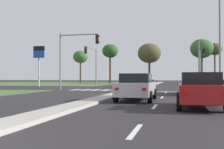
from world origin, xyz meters
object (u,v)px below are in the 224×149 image
object	(u,v)px
car_blue_fourth	(192,85)
traffic_signal_far_right	(201,60)
traffic_signal_far_left	(92,59)
street_lamp_second	(221,37)
pedestrian_at_median	(151,79)
treeline_near	(80,57)
treeline_second	(110,51)
street_lamp_third	(199,60)
treeline_fifth	(215,50)
fuel_price_totem	(39,57)
traffic_signal_near_left	(74,51)
treeline_third	(149,53)
car_red_fifth	(200,90)
car_silver_sixth	(137,87)
car_navy_third	(137,82)
treeline_fourth	(202,49)
car_white_near	(145,80)

from	to	relation	value
car_blue_fourth	traffic_signal_far_right	distance (m)	15.79
traffic_signal_far_left	street_lamp_second	size ratio (longest dim) A/B	0.64
car_blue_fourth	pedestrian_at_median	size ratio (longest dim) A/B	2.79
treeline_near	treeline_second	distance (m)	8.19
street_lamp_third	pedestrian_at_median	world-z (taller)	street_lamp_third
pedestrian_at_median	treeline_fifth	world-z (taller)	treeline_fifth
pedestrian_at_median	fuel_price_totem	distance (m)	18.70
traffic_signal_near_left	pedestrian_at_median	bearing A→B (deg)	72.96
treeline_near	treeline_fifth	world-z (taller)	treeline_fifth
street_lamp_second	street_lamp_third	bearing A→B (deg)	89.96
treeline_fifth	car_blue_fourth	bearing A→B (deg)	-99.23
treeline_second	pedestrian_at_median	bearing A→B (deg)	-56.62
treeline_fifth	treeline_near	bearing A→B (deg)	-177.87
street_lamp_second	fuel_price_totem	bearing A→B (deg)	154.73
treeline_near	treeline_third	world-z (taller)	treeline_third
traffic_signal_near_left	fuel_price_totem	world-z (taller)	fuel_price_totem
traffic_signal_far_left	street_lamp_second	distance (m)	19.79
car_red_fifth	car_silver_sixth	world-z (taller)	car_silver_sixth
car_silver_sixth	treeline_near	distance (m)	54.19
treeline_third	traffic_signal_far_left	bearing A→B (deg)	-103.49
traffic_signal_near_left	street_lamp_third	xyz separation A→B (m)	(14.50, 25.68, 0.50)
car_navy_third	traffic_signal_near_left	bearing A→B (deg)	-30.81
car_red_fifth	treeline_fifth	bearing A→B (deg)	82.29
car_navy_third	car_blue_fourth	size ratio (longest dim) A/B	0.98
street_lamp_third	fuel_price_totem	size ratio (longest dim) A/B	1.33
car_silver_sixth	traffic_signal_far_left	size ratio (longest dim) A/B	0.78
street_lamp_third	car_red_fifth	bearing A→B (deg)	-94.15
treeline_second	treeline_third	xyz separation A→B (m)	(9.55, -1.44, -0.78)
fuel_price_totem	treeline_fourth	size ratio (longest dim) A/B	0.61
traffic_signal_near_left	treeline_fifth	world-z (taller)	treeline_fifth
car_navy_third	traffic_signal_far_right	distance (m)	9.06
car_white_near	treeline_second	bearing A→B (deg)	-25.44
car_navy_third	treeline_fourth	world-z (taller)	treeline_fourth
traffic_signal_near_left	fuel_price_totem	bearing A→B (deg)	131.81
car_navy_third	street_lamp_third	distance (m)	19.45
traffic_signal_near_left	traffic_signal_far_right	size ratio (longest dim) A/B	1.09
treeline_fifth	fuel_price_totem	bearing A→B (deg)	-135.73
traffic_signal_far_left	treeline_third	world-z (taller)	treeline_third
car_white_near	pedestrian_at_median	xyz separation A→B (m)	(2.36, -12.93, 0.30)
fuel_price_totem	street_lamp_third	bearing A→B (deg)	30.30
car_navy_third	treeline_third	bearing A→B (deg)	-177.86
treeline_near	treeline_second	size ratio (longest dim) A/B	0.87
pedestrian_at_median	street_lamp_third	bearing A→B (deg)	-166.76
treeline_second	treeline_fifth	world-z (taller)	treeline_second
traffic_signal_near_left	traffic_signal_far_left	bearing A→B (deg)	97.62
treeline_third	treeline_fifth	xyz separation A→B (m)	(14.56, 3.86, 0.91)
traffic_signal_far_right	street_lamp_second	xyz separation A→B (m)	(0.79, -11.37, 1.45)
car_navy_third	treeline_second	bearing A→B (deg)	-159.48
traffic_signal_near_left	treeline_near	world-z (taller)	treeline_near
treeline_third	pedestrian_at_median	bearing A→B (deg)	-83.56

